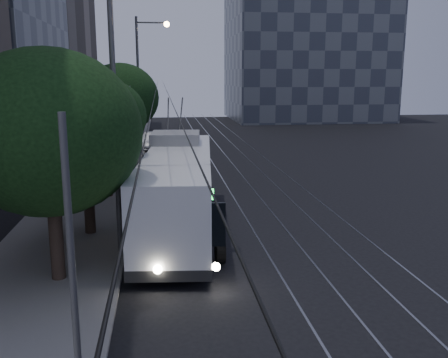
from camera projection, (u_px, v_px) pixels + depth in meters
name	position (u px, v px, depth m)	size (l,w,h in m)	color
ground	(253.00, 241.00, 20.28)	(120.00, 120.00, 0.00)	black
sidewalk	(111.00, 160.00, 38.75)	(5.00, 90.00, 0.15)	gray
tram_rails	(238.00, 159.00, 40.00)	(4.52, 90.00, 0.02)	gray
overhead_wires	(142.00, 116.00, 38.36)	(2.23, 90.00, 6.00)	black
building_distant_right	(306.00, 37.00, 73.41)	(22.00, 18.00, 24.00)	#3E434F
trolleybus	(178.00, 189.00, 21.48)	(3.88, 13.15, 5.63)	silver
pickup_silver	(161.00, 174.00, 29.96)	(2.45, 5.32, 1.48)	#ADAFB5
car_white_a	(151.00, 162.00, 34.56)	(1.59, 3.95, 1.35)	silver
car_white_b	(172.00, 146.00, 42.28)	(1.76, 4.34, 1.26)	silver
car_white_c	(153.00, 141.00, 44.87)	(1.61, 4.61, 1.52)	silver
car_white_d	(166.00, 136.00, 49.51)	(1.48, 3.68, 1.25)	silver
tree_0	(49.00, 133.00, 15.24)	(5.73, 5.73, 7.47)	#30231B
tree_1	(85.00, 130.00, 20.02)	(4.47, 4.47, 6.47)	#30231B
tree_2	(105.00, 117.00, 26.33)	(4.37, 4.37, 6.44)	#30231B
tree_3	(120.00, 98.00, 36.89)	(5.66, 5.66, 7.48)	#30231B
tree_4	(129.00, 95.00, 47.03)	(5.25, 5.25, 7.13)	#30231B
tree_5	(133.00, 94.00, 54.73)	(4.68, 4.68, 6.63)	#30231B
streetlamp_near	(126.00, 93.00, 17.57)	(2.41, 0.44, 9.94)	#565658
streetlamp_far	(144.00, 76.00, 38.80)	(2.62, 0.44, 10.94)	#565658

